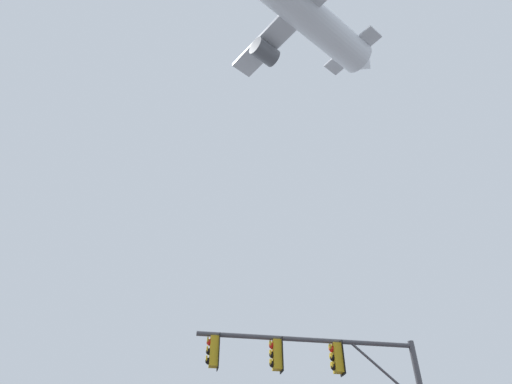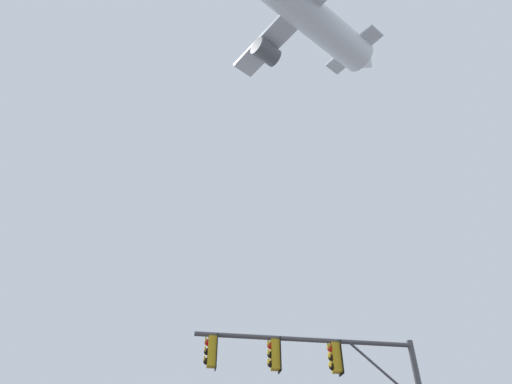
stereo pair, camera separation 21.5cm
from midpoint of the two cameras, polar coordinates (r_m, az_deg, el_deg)
signal_pole_near at (r=14.70m, az=10.14°, el=-22.91°), size 7.26×1.01×5.77m
airplane at (r=54.62m, az=5.36°, el=23.47°), size 25.19×20.04×7.78m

